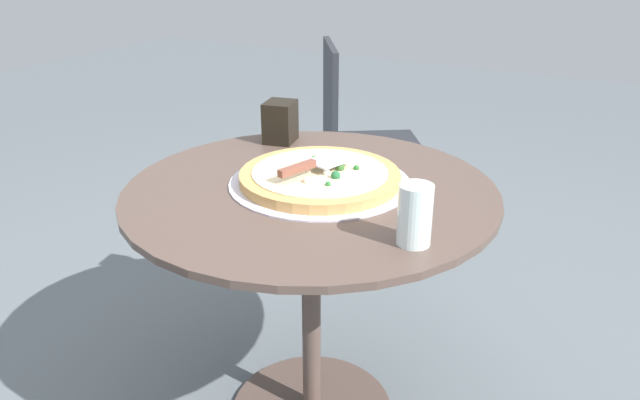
# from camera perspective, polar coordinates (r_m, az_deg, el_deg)

# --- Properties ---
(patio_table) EXTENTS (0.92, 0.92, 0.71)m
(patio_table) POSITION_cam_1_polar(r_m,az_deg,el_deg) (1.57, -0.85, -4.35)
(patio_table) COLOR brown
(patio_table) RESTS_ON ground
(pizza_on_tray) EXTENTS (0.45, 0.45, 0.05)m
(pizza_on_tray) POSITION_cam_1_polar(r_m,az_deg,el_deg) (1.52, 0.01, 2.12)
(pizza_on_tray) COLOR silver
(pizza_on_tray) RESTS_ON patio_table
(pizza_server) EXTENTS (0.22, 0.11, 0.02)m
(pizza_server) POSITION_cam_1_polar(r_m,az_deg,el_deg) (1.49, -0.72, 3.31)
(pizza_server) COLOR silver
(pizza_server) RESTS_ON pizza_on_tray
(drinking_cup) EXTENTS (0.07, 0.07, 0.13)m
(drinking_cup) POSITION_cam_1_polar(r_m,az_deg,el_deg) (1.22, 8.81, -1.37)
(drinking_cup) COLOR white
(drinking_cup) RESTS_ON patio_table
(napkin_dispenser) EXTENTS (0.11, 0.10, 0.12)m
(napkin_dispenser) POSITION_cam_1_polar(r_m,az_deg,el_deg) (1.82, -3.72, 7.27)
(napkin_dispenser) COLOR black
(napkin_dispenser) RESTS_ON patio_table
(patio_chair_far) EXTENTS (0.55, 0.55, 0.87)m
(patio_chair_far) POSITION_cam_1_polar(r_m,az_deg,el_deg) (2.58, 3.38, 6.29)
(patio_chair_far) COLOR #25282D
(patio_chair_far) RESTS_ON ground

